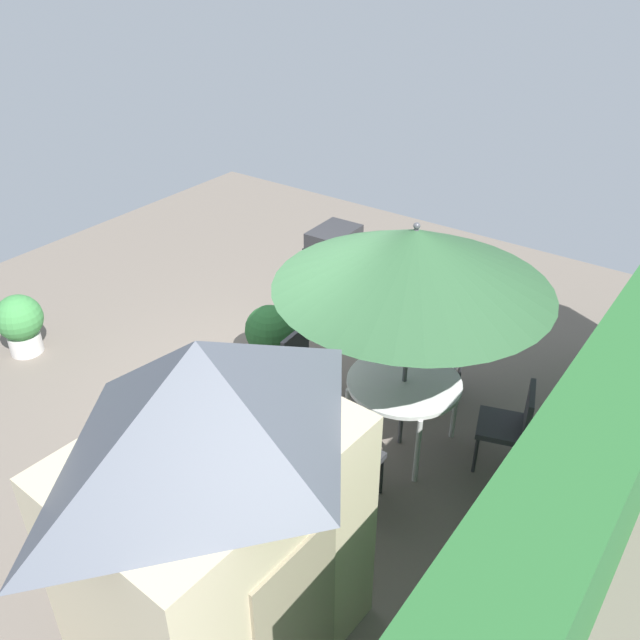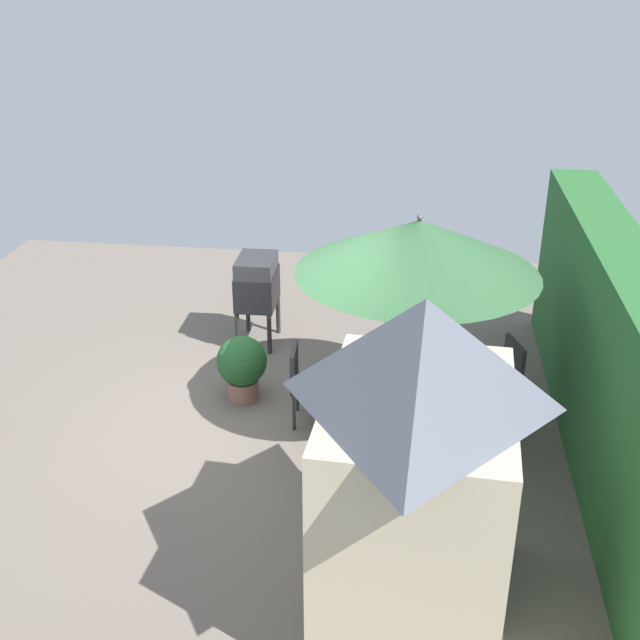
# 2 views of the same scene
# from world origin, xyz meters

# --- Properties ---
(ground_plane) EXTENTS (11.00, 11.00, 0.00)m
(ground_plane) POSITION_xyz_m (0.00, 0.00, 0.00)
(ground_plane) COLOR #6B6056
(hedge_backdrop) EXTENTS (6.24, 0.59, 2.20)m
(hedge_backdrop) POSITION_xyz_m (0.00, 3.50, 1.10)
(hedge_backdrop) COLOR #28602D
(hedge_backdrop) RESTS_ON ground
(garden_shed) EXTENTS (1.94, 1.50, 2.65)m
(garden_shed) POSITION_xyz_m (2.41, 1.65, 1.36)
(garden_shed) COLOR #C6B793
(garden_shed) RESTS_ON ground
(patio_table) EXTENTS (1.11, 1.11, 0.78)m
(patio_table) POSITION_xyz_m (-0.23, 1.56, 0.71)
(patio_table) COLOR white
(patio_table) RESTS_ON ground
(patio_umbrella) EXTENTS (2.49, 2.49, 2.41)m
(patio_umbrella) POSITION_xyz_m (-0.23, 1.56, 2.07)
(patio_umbrella) COLOR #4C4C51
(patio_umbrella) RESTS_ON ground
(bbq_grill) EXTENTS (0.71, 0.52, 1.20)m
(bbq_grill) POSITION_xyz_m (-2.00, -0.49, 0.85)
(bbq_grill) COLOR black
(bbq_grill) RESTS_ON ground
(chair_near_shed) EXTENTS (0.47, 0.46, 0.90)m
(chair_near_shed) POSITION_xyz_m (0.76, 1.57, 0.52)
(chair_near_shed) COLOR #38383D
(chair_near_shed) RESTS_ON ground
(chair_far_side) EXTENTS (0.58, 0.59, 0.90)m
(chair_far_side) POSITION_xyz_m (-0.56, 2.56, 0.52)
(chair_far_side) COLOR #38383D
(chair_far_side) RESTS_ON ground
(chair_toward_hedge) EXTENTS (0.51, 0.50, 0.90)m
(chair_toward_hedge) POSITION_xyz_m (-1.27, 1.46, 0.52)
(chair_toward_hedge) COLOR #38383D
(chair_toward_hedge) RESTS_ON ground
(chair_toward_house) EXTENTS (0.49, 0.50, 0.90)m
(chair_toward_house) POSITION_xyz_m (-0.15, 0.43, 0.52)
(chair_toward_house) COLOR #38383D
(chair_toward_house) RESTS_ON ground
(potted_plant_by_shed) EXTENTS (0.56, 0.56, 0.76)m
(potted_plant_by_shed) POSITION_xyz_m (1.00, -2.98, 0.42)
(potted_plant_by_shed) COLOR silver
(potted_plant_by_shed) RESTS_ON ground
(potted_plant_by_grill) EXTENTS (0.58, 0.58, 0.78)m
(potted_plant_by_grill) POSITION_xyz_m (-0.53, -0.37, 0.44)
(potted_plant_by_grill) COLOR #936651
(potted_plant_by_grill) RESTS_ON ground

